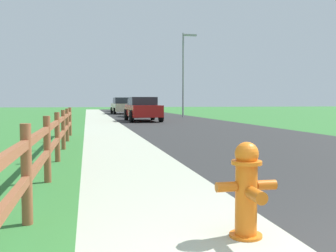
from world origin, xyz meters
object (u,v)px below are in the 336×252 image
object	(u,v)px
fire_hydrant	(247,189)
parked_car_silver	(120,105)
parked_suv_red	(143,109)
street_lamp	(184,68)
parked_car_beige	(122,106)
parked_car_black	(139,108)

from	to	relation	value
fire_hydrant	parked_car_silver	xyz separation A→B (m)	(2.69, 46.60, 0.30)
parked_suv_red	street_lamp	xyz separation A→B (m)	(4.20, 5.60, 3.20)
parked_car_beige	fire_hydrant	bearing A→B (deg)	-93.27
parked_suv_red	street_lamp	bearing A→B (deg)	53.13
fire_hydrant	parked_car_black	world-z (taller)	parked_car_black
parked_car_silver	fire_hydrant	bearing A→B (deg)	-93.30
parked_car_black	parked_car_beige	bearing A→B (deg)	95.39
fire_hydrant	street_lamp	xyz separation A→B (m)	(6.29, 27.01, 3.52)
parked_car_beige	street_lamp	xyz separation A→B (m)	(4.23, -9.17, 3.17)
parked_suv_red	parked_car_black	bearing A→B (deg)	84.43
fire_hydrant	street_lamp	world-z (taller)	street_lamp
fire_hydrant	parked_suv_red	xyz separation A→B (m)	(2.09, 21.41, 0.32)
parked_car_beige	parked_car_silver	size ratio (longest dim) A/B	1.01
parked_car_beige	street_lamp	size ratio (longest dim) A/B	0.70
parked_suv_red	parked_car_silver	bearing A→B (deg)	88.65
parked_car_black	parked_car_silver	distance (m)	18.08
fire_hydrant	parked_car_beige	world-z (taller)	parked_car_beige
parked_suv_red	parked_car_silver	size ratio (longest dim) A/B	0.98
fire_hydrant	parked_car_black	xyz separation A→B (m)	(2.79, 28.52, 0.29)
parked_car_black	street_lamp	size ratio (longest dim) A/B	0.68
parked_car_silver	parked_suv_red	bearing A→B (deg)	-91.35
parked_car_black	parked_car_beige	size ratio (longest dim) A/B	0.96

